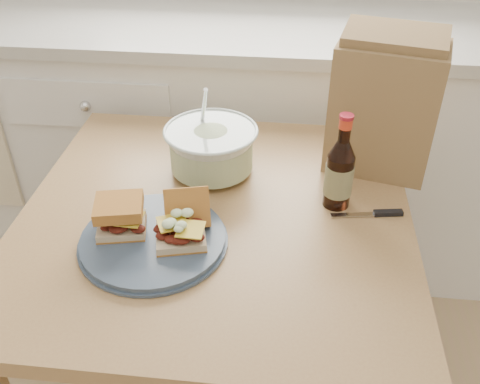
# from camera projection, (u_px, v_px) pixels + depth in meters

# --- Properties ---
(cabinet_run) EXTENTS (2.50, 0.64, 0.94)m
(cabinet_run) POSITION_uv_depth(u_px,v_px,m) (249.00, 141.00, 2.08)
(cabinet_run) COLOR white
(cabinet_run) RESTS_ON ground
(dining_table) EXTENTS (0.91, 0.91, 0.76)m
(dining_table) POSITION_uv_depth(u_px,v_px,m) (217.00, 248.00, 1.31)
(dining_table) COLOR #A8834F
(dining_table) RESTS_ON ground
(plate) EXTENTS (0.31, 0.31, 0.02)m
(plate) POSITION_uv_depth(u_px,v_px,m) (153.00, 240.00, 1.15)
(plate) COLOR #3C4C61
(plate) RESTS_ON dining_table
(sandwich_left) EXTENTS (0.12, 0.11, 0.07)m
(sandwich_left) POSITION_uv_depth(u_px,v_px,m) (120.00, 216.00, 1.14)
(sandwich_left) COLOR #CBB28F
(sandwich_left) RESTS_ON plate
(sandwich_right) EXTENTS (0.12, 0.16, 0.09)m
(sandwich_right) POSITION_uv_depth(u_px,v_px,m) (183.00, 223.00, 1.14)
(sandwich_right) COLOR #CBB28F
(sandwich_right) RESTS_ON plate
(coleslaw_bowl) EXTENTS (0.24, 0.24, 0.24)m
(coleslaw_bowl) POSITION_uv_depth(u_px,v_px,m) (211.00, 151.00, 1.35)
(coleslaw_bowl) COLOR silver
(coleslaw_bowl) RESTS_ON dining_table
(beer_bottle) EXTENTS (0.07, 0.07, 0.24)m
(beer_bottle) POSITION_uv_depth(u_px,v_px,m) (339.00, 173.00, 1.22)
(beer_bottle) COLOR black
(beer_bottle) RESTS_ON dining_table
(knife) EXTENTS (0.17, 0.04, 0.01)m
(knife) POSITION_uv_depth(u_px,v_px,m) (379.00, 213.00, 1.24)
(knife) COLOR silver
(knife) RESTS_ON dining_table
(paper_bag) EXTENTS (0.28, 0.22, 0.33)m
(paper_bag) POSITION_uv_depth(u_px,v_px,m) (384.00, 108.00, 1.32)
(paper_bag) COLOR olive
(paper_bag) RESTS_ON dining_table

